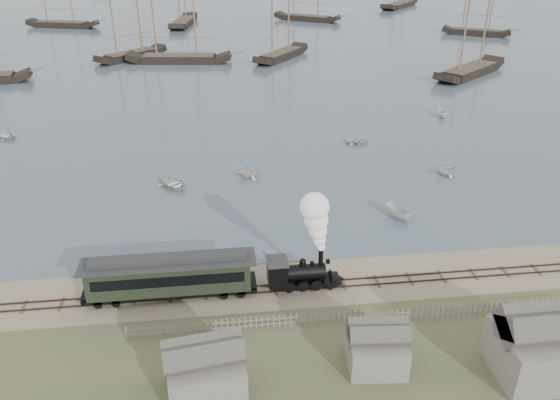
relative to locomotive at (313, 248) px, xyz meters
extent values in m
plane|color=tan|center=(0.82, 2.00, -3.94)|extent=(600.00, 600.00, 0.00)
cube|color=#4A5B6A|center=(0.82, 172.00, -3.91)|extent=(600.00, 336.00, 0.06)
cube|color=#34241C|center=(0.82, -0.50, -3.84)|extent=(120.00, 0.08, 0.12)
cube|color=#34241C|center=(0.82, 0.50, -3.84)|extent=(120.00, 0.08, 0.12)
cube|color=#413129|center=(0.82, 0.00, -3.91)|extent=(120.00, 1.80, 0.06)
cube|color=black|center=(-0.69, 0.00, -3.28)|extent=(6.19, 1.82, 0.23)
cylinder|color=black|center=(-1.06, 0.00, -2.37)|extent=(3.82, 1.36, 1.36)
cube|color=black|center=(-3.06, 0.00, -2.19)|extent=(1.64, 2.00, 2.09)
cube|color=#2D2D30|center=(-3.06, 0.00, -1.10)|extent=(1.82, 2.18, 0.11)
cylinder|color=black|center=(0.67, 0.00, -1.14)|extent=(0.40, 0.40, 1.46)
sphere|color=black|center=(-0.87, 0.00, -1.31)|extent=(0.58, 0.58, 0.58)
cone|color=black|center=(2.22, 0.00, -3.37)|extent=(1.27, 1.82, 1.82)
cube|color=black|center=(1.31, 0.00, -1.46)|extent=(0.32, 0.32, 0.32)
cube|color=black|center=(-12.09, 0.00, -3.22)|extent=(14.37, 2.36, 0.36)
cube|color=black|center=(-12.09, 0.00, -1.78)|extent=(13.34, 2.57, 2.57)
cube|color=black|center=(-12.09, -1.30, -1.52)|extent=(12.32, 0.06, 0.92)
cube|color=black|center=(-12.09, 1.30, -1.52)|extent=(12.32, 0.06, 0.92)
cube|color=#2D2D30|center=(-12.09, 0.00, -0.44)|extent=(14.37, 2.77, 0.18)
cube|color=#2D2D30|center=(-12.09, 0.00, -0.14)|extent=(12.83, 1.23, 0.46)
imported|color=silver|center=(-13.16, 3.04, -3.57)|extent=(3.10, 3.92, 0.73)
imported|color=silver|center=(-13.01, 21.66, -3.43)|extent=(5.39, 5.13, 0.91)
imported|color=silver|center=(-3.81, 23.54, -3.02)|extent=(3.52, 3.84, 1.72)
imported|color=silver|center=(11.19, 10.93, -3.20)|extent=(3.73, 2.70, 1.35)
imported|color=silver|center=(12.45, 33.21, -3.53)|extent=(3.15, 3.87, 0.71)
imported|color=silver|center=(20.88, 21.22, -3.08)|extent=(3.39, 3.68, 1.61)
imported|color=silver|center=(29.14, 43.31, -3.24)|extent=(3.52, 2.09, 1.28)
imported|color=silver|center=(-38.52, 41.78, -3.50)|extent=(4.39, 4.50, 0.76)
camera|label=1|loc=(-7.52, -38.43, 24.36)|focal=35.00mm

